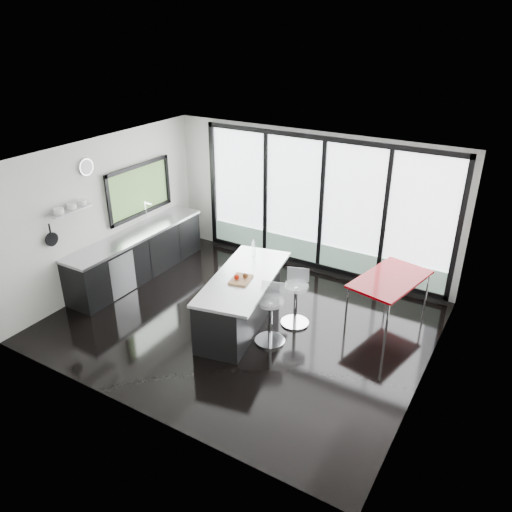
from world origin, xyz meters
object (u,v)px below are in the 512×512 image
Objects in this scene: bar_stool_far at (295,304)px; red_table at (388,298)px; island at (240,299)px; bar_stool_near at (270,321)px.

bar_stool_far is 0.51× the size of red_table.
bar_stool_near is at bearing -17.27° from island.
island is 0.73m from bar_stool_near.
bar_stool_near is 2.12m from red_table.
bar_stool_far is at bearing 29.28° from island.
bar_stool_near is 1.02× the size of bar_stool_far.
bar_stool_far is at bearing -143.39° from red_table.
island is at bearing -167.65° from bar_stool_far.
red_table reaches higher than bar_stool_near.
bar_stool_near is 0.68m from bar_stool_far.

